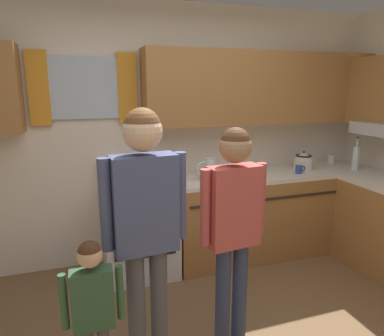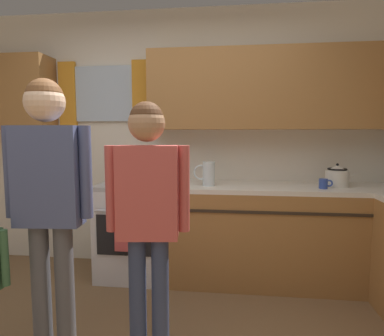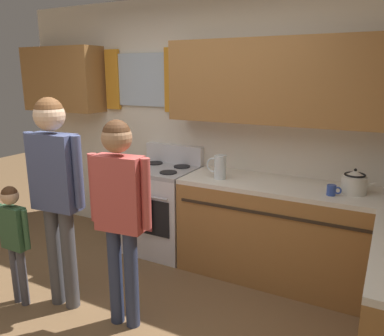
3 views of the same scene
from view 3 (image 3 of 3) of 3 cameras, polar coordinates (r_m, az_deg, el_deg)
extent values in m
cube|color=silver|center=(4.00, 2.25, 6.12)|extent=(4.60, 0.10, 2.60)
cube|color=silver|center=(4.28, -7.50, 12.94)|extent=(0.61, 0.03, 0.56)
cube|color=orange|center=(4.51, -11.76, 12.82)|extent=(0.18, 0.04, 0.66)
cube|color=orange|center=(4.06, -2.93, 12.98)|extent=(0.18, 0.04, 0.66)
cube|color=#9E6B38|center=(4.85, -18.76, 12.45)|extent=(1.02, 0.32, 0.73)
cube|color=#9E6B38|center=(3.43, 16.85, 12.23)|extent=(2.53, 0.32, 0.73)
cube|color=#9E6B38|center=(3.55, 16.78, -10.15)|extent=(2.29, 0.62, 0.86)
cube|color=silver|center=(3.40, 17.31, -3.19)|extent=(2.29, 0.62, 0.04)
cube|color=#2D2319|center=(3.16, 16.00, -7.50)|extent=(2.17, 0.01, 0.02)
cube|color=silver|center=(4.07, -4.50, -6.44)|extent=(0.67, 0.62, 0.86)
cube|color=black|center=(3.80, -7.06, -7.17)|extent=(0.55, 0.01, 0.36)
cylinder|color=#ADADB2|center=(3.71, -7.38, -4.12)|extent=(0.55, 0.02, 0.02)
cube|color=#ADADB2|center=(3.93, -4.62, -0.28)|extent=(0.67, 0.62, 0.04)
cube|color=silver|center=(4.13, -2.65, 2.15)|extent=(0.67, 0.08, 0.20)
cylinder|color=black|center=(3.91, -7.78, -0.08)|extent=(0.17, 0.17, 0.01)
cylinder|color=black|center=(3.73, -3.56, -0.67)|extent=(0.17, 0.17, 0.01)
cylinder|color=black|center=(4.13, -5.59, 0.74)|extent=(0.17, 0.17, 0.01)
cylinder|color=black|center=(3.96, -1.51, 0.22)|extent=(0.17, 0.17, 0.01)
cube|color=#CC4C4C|center=(3.76, -7.39, -6.77)|extent=(0.20, 0.02, 0.34)
cylinder|color=#2D479E|center=(3.23, 20.12, -3.13)|extent=(0.07, 0.07, 0.08)
torus|color=#2D479E|center=(3.23, 20.97, -3.16)|extent=(0.06, 0.01, 0.06)
cylinder|color=silver|center=(3.35, 23.07, -2.34)|extent=(0.20, 0.20, 0.14)
cone|color=silver|center=(3.32, 23.23, -0.77)|extent=(0.18, 0.18, 0.05)
sphere|color=black|center=(3.32, 23.28, -0.27)|extent=(0.02, 0.02, 0.02)
cone|color=silver|center=(3.33, 25.33, -2.14)|extent=(0.09, 0.04, 0.07)
torus|color=black|center=(3.33, 23.21, -0.94)|extent=(0.17, 0.17, 0.02)
cylinder|color=silver|center=(3.51, 4.23, 0.15)|extent=(0.11, 0.11, 0.22)
torus|color=silver|center=(3.53, 3.21, 0.45)|extent=(0.14, 0.02, 0.14)
cylinder|color=#4C4C51|center=(3.25, -17.88, -12.89)|extent=(0.11, 0.11, 0.83)
cylinder|color=#4C4C51|center=(3.34, -19.83, -12.28)|extent=(0.11, 0.11, 0.83)
cube|color=#47517A|center=(3.06, -19.91, -0.59)|extent=(0.39, 0.19, 0.59)
cylinder|color=#47517A|center=(2.90, -16.69, -0.60)|extent=(0.07, 0.07, 0.54)
cylinder|color=#47517A|center=(3.21, -22.89, 0.22)|extent=(0.07, 0.07, 0.54)
sphere|color=beige|center=(2.98, -20.59, 7.37)|extent=(0.23, 0.23, 0.23)
sphere|color=brown|center=(2.98, -20.64, 7.92)|extent=(0.21, 0.21, 0.21)
cylinder|color=#2D3856|center=(2.94, -9.05, -16.13)|extent=(0.10, 0.10, 0.76)
cylinder|color=#2D3856|center=(3.00, -11.36, -15.55)|extent=(0.10, 0.10, 0.76)
cube|color=#BF4C47|center=(2.71, -10.81, -3.79)|extent=(0.36, 0.19, 0.54)
cylinder|color=#BF4C47|center=(2.60, -6.89, -3.89)|extent=(0.07, 0.07, 0.50)
cylinder|color=#BF4C47|center=(2.81, -14.47, -2.85)|extent=(0.07, 0.07, 0.50)
sphere|color=#A87A56|center=(2.62, -11.20, 4.47)|extent=(0.21, 0.21, 0.21)
sphere|color=#4C2D19|center=(2.61, -11.23, 5.04)|extent=(0.19, 0.19, 0.19)
cylinder|color=#4C4C56|center=(3.48, -23.98, -14.69)|extent=(0.07, 0.07, 0.49)
cylinder|color=#4C4C56|center=(3.55, -24.88, -14.26)|extent=(0.07, 0.07, 0.49)
cube|color=#335938|center=(3.34, -25.16, -8.10)|extent=(0.23, 0.10, 0.35)
cylinder|color=#335938|center=(3.23, -23.59, -8.46)|extent=(0.04, 0.04, 0.32)
cylinder|color=#335938|center=(3.45, -26.67, -7.34)|extent=(0.04, 0.04, 0.32)
sphere|color=#DBAD84|center=(3.26, -25.63, -3.83)|extent=(0.14, 0.14, 0.14)
sphere|color=#4C2D19|center=(3.26, -25.66, -3.54)|extent=(0.12, 0.12, 0.12)
camera|label=1|loc=(2.57, -61.92, 5.46)|focal=32.86mm
camera|label=2|loc=(1.26, -50.21, -13.80)|focal=30.97mm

